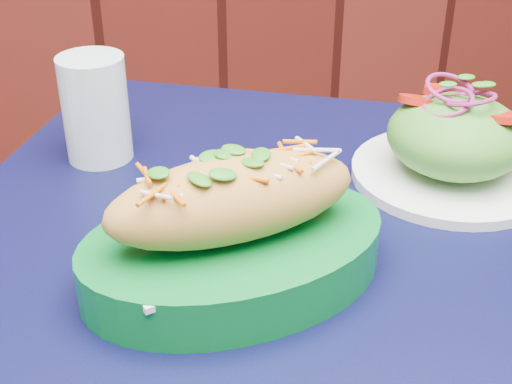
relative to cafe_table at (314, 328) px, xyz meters
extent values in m
cube|color=black|center=(0.00, 0.00, 0.07)|extent=(1.05, 1.05, 0.03)
cylinder|color=black|center=(-0.17, 0.43, -0.30)|extent=(0.04, 0.04, 0.72)
cube|color=white|center=(-0.08, -0.01, 0.13)|extent=(0.24, 0.18, 0.01)
ellipsoid|color=gold|center=(-0.08, -0.01, 0.17)|extent=(0.24, 0.13, 0.07)
cylinder|color=white|center=(0.19, 0.13, 0.09)|extent=(0.23, 0.23, 0.01)
ellipsoid|color=#4C992D|center=(0.19, 0.13, 0.14)|extent=(0.15, 0.15, 0.08)
cylinder|color=red|center=(0.23, 0.10, 0.18)|extent=(0.05, 0.05, 0.01)
cylinder|color=red|center=(0.15, 0.16, 0.18)|extent=(0.05, 0.05, 0.01)
cylinder|color=red|center=(0.19, 0.17, 0.18)|extent=(0.05, 0.05, 0.01)
torus|color=#932064|center=(0.19, 0.13, 0.19)|extent=(0.06, 0.06, 0.01)
torus|color=#932064|center=(0.19, 0.13, 0.19)|extent=(0.06, 0.06, 0.01)
torus|color=#932064|center=(0.19, 0.13, 0.20)|extent=(0.06, 0.06, 0.01)
cylinder|color=silver|center=(-0.21, 0.26, 0.15)|extent=(0.08, 0.08, 0.13)
camera|label=1|loc=(-0.16, -0.54, 0.49)|focal=50.00mm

